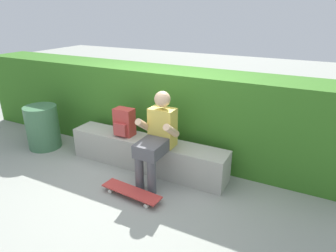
% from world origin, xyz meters
% --- Properties ---
extents(ground_plane, '(24.00, 24.00, 0.00)m').
position_xyz_m(ground_plane, '(0.00, 0.00, 0.00)').
color(ground_plane, gray).
extents(bench_main, '(2.38, 0.40, 0.45)m').
position_xyz_m(bench_main, '(0.00, 0.42, 0.23)').
color(bench_main, '#A09E93').
rests_on(bench_main, ground).
extents(person_skater, '(0.49, 0.62, 1.20)m').
position_xyz_m(person_skater, '(0.30, 0.21, 0.65)').
color(person_skater, gold).
rests_on(person_skater, ground).
extents(skateboard_near_person, '(0.81, 0.26, 0.09)m').
position_xyz_m(skateboard_near_person, '(0.21, -0.30, 0.07)').
color(skateboard_near_person, '#BC3833').
rests_on(skateboard_near_person, ground).
extents(backpack_on_bench, '(0.28, 0.23, 0.40)m').
position_xyz_m(backpack_on_bench, '(-0.36, 0.41, 0.65)').
color(backpack_on_bench, '#B23833').
rests_on(backpack_on_bench, bench_main).
extents(hedge_row, '(6.48, 0.74, 1.33)m').
position_xyz_m(hedge_row, '(-0.48, 1.12, 0.66)').
color(hedge_row, '#336A1F').
rests_on(hedge_row, ground).
extents(trash_bin, '(0.52, 0.52, 0.71)m').
position_xyz_m(trash_bin, '(-1.88, 0.24, 0.36)').
color(trash_bin, '#3D6B47').
rests_on(trash_bin, ground).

